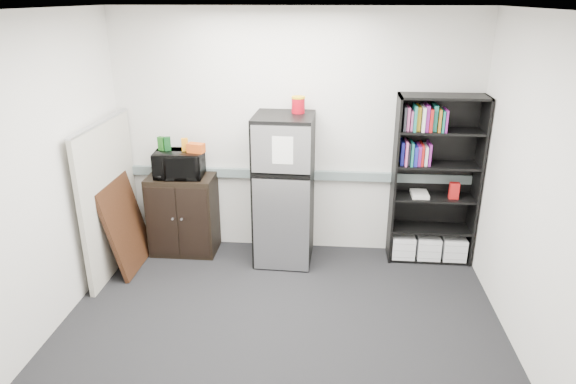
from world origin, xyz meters
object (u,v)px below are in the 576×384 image
object	(u,v)px
cubicle_partition	(110,197)
cabinet	(184,214)
refrigerator	(284,190)
microwave	(179,164)
bookshelf	(435,182)

from	to	relation	value
cubicle_partition	cabinet	bearing A→B (deg)	32.96
refrigerator	microwave	bearing A→B (deg)	178.91
microwave	refrigerator	distance (m)	1.19
cabinet	microwave	bearing A→B (deg)	-90.00
bookshelf	microwave	xyz separation A→B (m)	(-2.78, -0.08, 0.15)
cubicle_partition	refrigerator	xyz separation A→B (m)	(1.81, 0.34, 0.01)
cabinet	microwave	size ratio (longest dim) A/B	1.76
bookshelf	microwave	distance (m)	2.78
cubicle_partition	bookshelf	bearing A→B (deg)	8.06
cabinet	bookshelf	bearing A→B (deg)	1.33
bookshelf	cubicle_partition	distance (m)	3.46
microwave	refrigerator	size ratio (longest dim) A/B	0.32
bookshelf	cubicle_partition	xyz separation A→B (m)	(-3.43, -0.49, -0.10)
microwave	cabinet	bearing A→B (deg)	86.47
bookshelf	cabinet	bearing A→B (deg)	-178.67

